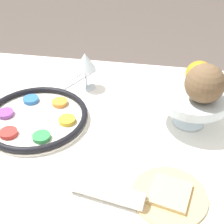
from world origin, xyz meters
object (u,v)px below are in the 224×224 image
wine_glass (85,63)px  fruit_stand (192,99)px  seder_plate (36,117)px  napkin_roll (107,192)px  orange_fruit (199,75)px  bread_plate (170,195)px  coconut (205,84)px

wine_glass → fruit_stand: 0.41m
seder_plate → napkin_roll: bearing=-42.8°
wine_glass → fruit_stand: wine_glass is taller
orange_fruit → seder_plate: bearing=-166.8°
orange_fruit → bread_plate: size_ratio=0.44×
coconut → napkin_roll: 0.41m
wine_glass → napkin_roll: wine_glass is taller
bread_plate → napkin_roll: size_ratio=0.99×
coconut → bread_plate: coconut is taller
wine_glass → coconut: (0.40, -0.19, 0.07)m
coconut → bread_plate: 0.33m
seder_plate → wine_glass: (0.12, 0.23, 0.09)m
wine_glass → napkin_roll: 0.54m
wine_glass → bread_plate: bearing=-55.1°
seder_plate → coconut: bearing=4.6°
seder_plate → bread_plate: bearing=-28.2°
napkin_roll → coconut: bearing=53.4°
coconut → napkin_roll: (-0.23, -0.31, -0.15)m
wine_glass → fruit_stand: (0.38, -0.15, -0.01)m
seder_plate → fruit_stand: fruit_stand is taller
orange_fruit → coconut: size_ratio=0.73×
coconut → napkin_roll: size_ratio=0.59×
fruit_stand → wine_glass: bearing=157.9°
wine_glass → orange_fruit: orange_fruit is taller
seder_plate → napkin_roll: size_ratio=1.76×
orange_fruit → napkin_roll: (-0.22, -0.39, -0.14)m
seder_plate → orange_fruit: orange_fruit is taller
wine_glass → bread_plate: size_ratio=0.75×
seder_plate → bread_plate: size_ratio=1.79×
seder_plate → bread_plate: seder_plate is taller
seder_plate → fruit_stand: size_ratio=1.52×
seder_plate → orange_fruit: bearing=13.2°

